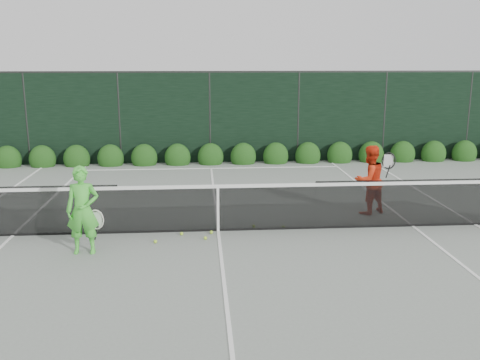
{
  "coord_description": "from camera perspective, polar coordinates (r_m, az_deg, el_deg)",
  "views": [
    {
      "loc": [
        -0.34,
        -10.48,
        3.47
      ],
      "look_at": [
        0.47,
        0.3,
        1.0
      ],
      "focal_mm": 40.0,
      "sensor_mm": 36.0,
      "label": 1
    }
  ],
  "objects": [
    {
      "name": "ground",
      "position": [
        11.04,
        -2.34,
        -5.45
      ],
      "size": [
        80.0,
        80.0,
        0.0
      ],
      "primitive_type": "plane",
      "color": "gray",
      "rests_on": "ground"
    },
    {
      "name": "tennis_net",
      "position": [
        10.89,
        -2.49,
        -2.8
      ],
      "size": [
        12.9,
        0.1,
        1.07
      ],
      "color": "black",
      "rests_on": "ground"
    },
    {
      "name": "player_woman",
      "position": [
        10.01,
        -16.42,
        -3.12
      ],
      "size": [
        0.65,
        0.4,
        1.61
      ],
      "rotation": [
        0.0,
        0.0,
        0.02
      ],
      "color": "green",
      "rests_on": "ground"
    },
    {
      "name": "player_man",
      "position": [
        12.42,
        13.63,
        0.03
      ],
      "size": [
        0.97,
        0.85,
        1.57
      ],
      "rotation": [
        0.0,
        0.0,
        3.54
      ],
      "color": "red",
      "rests_on": "ground"
    },
    {
      "name": "court_lines",
      "position": [
        11.04,
        -2.34,
        -5.42
      ],
      "size": [
        11.03,
        23.83,
        0.01
      ],
      "color": "white",
      "rests_on": "ground"
    },
    {
      "name": "windscreen_fence",
      "position": [
        8.02,
        -1.74,
        -1.25
      ],
      "size": [
        32.0,
        21.07,
        3.06
      ],
      "color": "black",
      "rests_on": "ground"
    },
    {
      "name": "hedge_row",
      "position": [
        17.92,
        -3.16,
        2.46
      ],
      "size": [
        31.66,
        0.65,
        0.94
      ],
      "color": "#13380F",
      "rests_on": "ground"
    },
    {
      "name": "tennis_balls",
      "position": [
        10.82,
        -2.54,
        -5.66
      ],
      "size": [
        2.66,
        0.88,
        0.07
      ],
      "color": "#ABDD31",
      "rests_on": "ground"
    }
  ]
}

